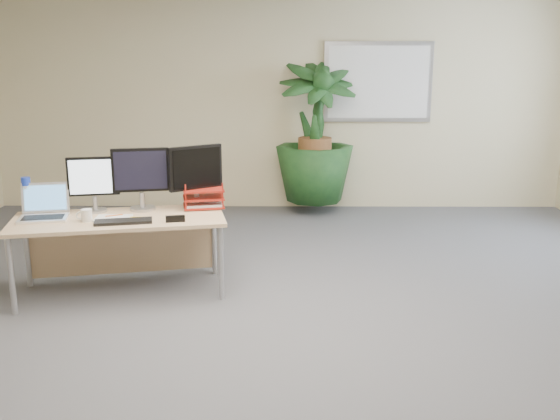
{
  "coord_description": "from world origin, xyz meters",
  "views": [
    {
      "loc": [
        0.09,
        -3.68,
        1.88
      ],
      "look_at": [
        0.05,
        0.35,
        0.87
      ],
      "focal_mm": 40.0,
      "sensor_mm": 36.0,
      "label": 1
    }
  ],
  "objects_px": {
    "monitor_right": "(141,175)",
    "laptop": "(44,210)",
    "floor_plant": "(315,151)",
    "desk": "(120,230)",
    "monitor_left": "(93,181)"
  },
  "relations": [
    {
      "from": "monitor_right",
      "to": "laptop",
      "type": "distance_m",
      "value": 0.79
    },
    {
      "from": "monitor_left",
      "to": "monitor_right",
      "type": "relative_size",
      "value": 0.88
    },
    {
      "from": "desk",
      "to": "floor_plant",
      "type": "distance_m",
      "value": 3.08
    },
    {
      "from": "floor_plant",
      "to": "desk",
      "type": "bearing_deg",
      "value": -123.19
    },
    {
      "from": "floor_plant",
      "to": "laptop",
      "type": "relative_size",
      "value": 3.6
    },
    {
      "from": "monitor_right",
      "to": "laptop",
      "type": "bearing_deg",
      "value": -160.3
    },
    {
      "from": "desk",
      "to": "monitor_right",
      "type": "height_order",
      "value": "monitor_right"
    },
    {
      "from": "desk",
      "to": "laptop",
      "type": "height_order",
      "value": "laptop"
    },
    {
      "from": "floor_plant",
      "to": "laptop",
      "type": "height_order",
      "value": "floor_plant"
    },
    {
      "from": "floor_plant",
      "to": "laptop",
      "type": "bearing_deg",
      "value": -130.21
    },
    {
      "from": "desk",
      "to": "monitor_right",
      "type": "xyz_separation_m",
      "value": [
        0.15,
        0.17,
        0.42
      ]
    },
    {
      "from": "desk",
      "to": "monitor_right",
      "type": "distance_m",
      "value": 0.48
    },
    {
      "from": "monitor_left",
      "to": "desk",
      "type": "bearing_deg",
      "value": -25.12
    },
    {
      "from": "desk",
      "to": "floor_plant",
      "type": "bearing_deg",
      "value": 56.81
    },
    {
      "from": "desk",
      "to": "floor_plant",
      "type": "xyz_separation_m",
      "value": [
        1.68,
        2.57,
        0.25
      ]
    }
  ]
}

